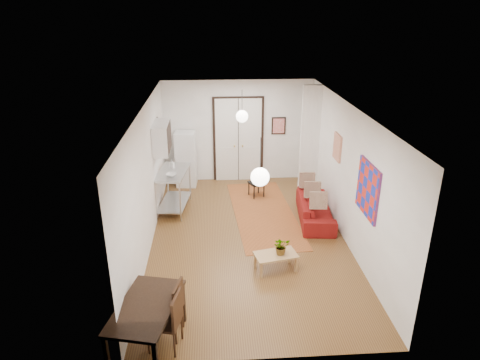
{
  "coord_description": "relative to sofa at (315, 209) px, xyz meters",
  "views": [
    {
      "loc": [
        -0.73,
        -8.23,
        4.76
      ],
      "look_at": [
        -0.16,
        0.34,
        1.25
      ],
      "focal_mm": 32.0,
      "sensor_mm": 36.0,
      "label": 1
    }
  ],
  "objects": [
    {
      "name": "stub_partition",
      "position": [
        0.18,
        1.76,
        1.17
      ],
      "size": [
        0.5,
        0.1,
        2.9
      ],
      "primitive_type": "cube",
      "color": "white",
      "rests_on": "floor"
    },
    {
      "name": "coffee_table",
      "position": [
        -1.25,
        -2.05,
        0.03
      ],
      "size": [
        0.87,
        0.6,
        0.35
      ],
      "rotation": [
        0.0,
        0.0,
        0.21
      ],
      "color": "tan",
      "rests_on": "floor"
    },
    {
      "name": "kitchen_counter",
      "position": [
        -3.4,
        0.77,
        0.4
      ],
      "size": [
        0.85,
        1.42,
        1.02
      ],
      "rotation": [
        0.0,
        0.0,
        -0.14
      ],
      "color": "#B5B8BA",
      "rests_on": "floor"
    },
    {
      "name": "ceiling",
      "position": [
        -1.67,
        -0.79,
        2.62
      ],
      "size": [
        4.2,
        7.0,
        0.02
      ],
      "primitive_type": "cube",
      "color": "silver",
      "rests_on": "wall_back"
    },
    {
      "name": "pendant_back",
      "position": [
        -1.67,
        1.21,
        1.97
      ],
      "size": [
        0.3,
        0.3,
        0.8
      ],
      "color": "white",
      "rests_on": "ceiling"
    },
    {
      "name": "dining_table",
      "position": [
        -3.42,
        -3.94,
        0.4
      ],
      "size": [
        1.08,
        1.52,
        0.76
      ],
      "rotation": [
        0.0,
        0.0,
        -0.23
      ],
      "color": "black",
      "rests_on": "floor"
    },
    {
      "name": "poster_back",
      "position": [
        -0.52,
        2.68,
        1.32
      ],
      "size": [
        0.4,
        0.03,
        0.5
      ],
      "primitive_type": "cube",
      "color": "red",
      "rests_on": "wall_back"
    },
    {
      "name": "pendant_front",
      "position": [
        -1.67,
        -2.79,
        1.97
      ],
      "size": [
        0.3,
        0.3,
        0.8
      ],
      "color": "white",
      "rests_on": "ceiling"
    },
    {
      "name": "wall_right",
      "position": [
        0.43,
        -0.79,
        1.17
      ],
      "size": [
        0.02,
        7.0,
        2.9
      ],
      "primitive_type": "cube",
      "color": "white",
      "rests_on": "floor"
    },
    {
      "name": "black_side_chair",
      "position": [
        -1.26,
        1.5,
        0.18
      ],
      "size": [
        0.47,
        0.48,
        0.79
      ],
      "rotation": [
        0.0,
        0.0,
        3.54
      ],
      "color": "black",
      "rests_on": "floor"
    },
    {
      "name": "fridge",
      "position": [
        -3.16,
        2.36,
        0.5
      ],
      "size": [
        0.58,
        0.58,
        1.55
      ],
      "primitive_type": "cube",
      "rotation": [
        0.0,
        0.0,
        -0.06
      ],
      "color": "white",
      "rests_on": "floor"
    },
    {
      "name": "sofa",
      "position": [
        0.0,
        0.0,
        0.0
      ],
      "size": [
        1.97,
        0.93,
        0.56
      ],
      "primitive_type": "imported",
      "rotation": [
        0.0,
        0.0,
        1.47
      ],
      "color": "maroon",
      "rests_on": "floor"
    },
    {
      "name": "wall_cabinet",
      "position": [
        -3.59,
        0.71,
        1.62
      ],
      "size": [
        0.35,
        1.0,
        0.7
      ],
      "primitive_type": "cube",
      "color": "white",
      "rests_on": "wall_left"
    },
    {
      "name": "bowl",
      "position": [
        -3.4,
        0.47,
        0.78
      ],
      "size": [
        0.31,
        0.31,
        0.06
      ],
      "primitive_type": "imported",
      "rotation": [
        0.0,
        0.0,
        -0.38
      ],
      "color": "white",
      "rests_on": "kitchen_counter"
    },
    {
      "name": "wall_front",
      "position": [
        -1.67,
        -4.29,
        1.17
      ],
      "size": [
        4.2,
        0.02,
        2.9
      ],
      "primitive_type": "cube",
      "color": "white",
      "rests_on": "floor"
    },
    {
      "name": "print_left",
      "position": [
        -3.74,
        1.21,
        1.67
      ],
      "size": [
        0.03,
        0.44,
        0.54
      ],
      "primitive_type": "cube",
      "color": "#A36344",
      "rests_on": "wall_left"
    },
    {
      "name": "potted_plant",
      "position": [
        -1.15,
        -2.05,
        0.25
      ],
      "size": [
        0.33,
        0.36,
        0.35
      ],
      "primitive_type": "imported",
      "rotation": [
        0.0,
        0.0,
        0.21
      ],
      "color": "#34672E",
      "rests_on": "coffee_table"
    },
    {
      "name": "dining_chair_far",
      "position": [
        -3.18,
        -3.84,
        0.27
      ],
      "size": [
        0.54,
        0.69,
        0.95
      ],
      "rotation": [
        0.0,
        0.0,
        -1.8
      ],
      "color": "#331E10",
      "rests_on": "floor"
    },
    {
      "name": "painting_abstract",
      "position": [
        0.41,
        0.01,
        1.52
      ],
      "size": [
        0.05,
        0.5,
        0.6
      ],
      "primitive_type": "cube",
      "color": "beige",
      "rests_on": "wall_right"
    },
    {
      "name": "floor",
      "position": [
        -1.67,
        -0.79,
        -0.28
      ],
      "size": [
        7.0,
        7.0,
        0.0
      ],
      "primitive_type": "plane",
      "color": "brown",
      "rests_on": "ground"
    },
    {
      "name": "soap_bottle",
      "position": [
        -3.42,
        1.02,
        0.85
      ],
      "size": [
        0.13,
        0.13,
        0.21
      ],
      "primitive_type": "imported",
      "rotation": [
        0.0,
        0.0,
        -0.38
      ],
      "color": "teal",
      "rests_on": "kitchen_counter"
    },
    {
      "name": "double_doors",
      "position": [
        -1.67,
        2.67,
        0.92
      ],
      "size": [
        1.44,
        0.06,
        2.5
      ],
      "primitive_type": "cube",
      "color": "white",
      "rests_on": "wall_back"
    },
    {
      "name": "wall_left",
      "position": [
        -3.77,
        -0.79,
        1.17
      ],
      "size": [
        0.02,
        7.0,
        2.9
      ],
      "primitive_type": "cube",
      "color": "white",
      "rests_on": "floor"
    },
    {
      "name": "kilim_rug",
      "position": [
        -1.19,
        0.41,
        -0.27
      ],
      "size": [
        1.66,
        3.88,
        0.01
      ],
      "primitive_type": "cube",
      "rotation": [
        0.0,
        0.0,
        0.06
      ],
      "color": "#A95B2A",
      "rests_on": "floor"
    },
    {
      "name": "wall_back",
      "position": [
        -1.67,
        2.71,
        1.17
      ],
      "size": [
        4.2,
        0.02,
        2.9
      ],
      "primitive_type": "cube",
      "color": "white",
      "rests_on": "floor"
    },
    {
      "name": "dining_chair_near",
      "position": [
        -3.18,
        -3.58,
        0.27
      ],
      "size": [
        0.54,
        0.69,
        0.95
      ],
      "rotation": [
        0.0,
        0.0,
        -1.8
      ],
      "color": "#331E10",
      "rests_on": "floor"
    },
    {
      "name": "painting_popart",
      "position": [
        0.41,
        -2.04,
        1.37
      ],
      "size": [
        0.05,
        1.0,
        1.0
      ],
      "primitive_type": "cube",
      "color": "red",
      "rests_on": "wall_right"
    }
  ]
}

